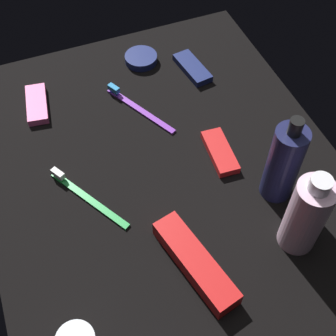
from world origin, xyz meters
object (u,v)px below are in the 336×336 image
Objects in this scene: toothbrush_green at (84,195)px; snack_bar_pink at (37,104)px; snack_bar_navy at (192,68)px; bodywash_bottle at (306,215)px; toothpaste_box_red at (195,263)px; snack_bar_red at (220,152)px; lotion_bottle at (284,163)px; cream_tin_left at (141,58)px; toothbrush_purple at (136,106)px.

toothbrush_green is 25.01cm from snack_bar_pink.
toothbrush_green is 1.55× the size of snack_bar_navy.
bodywash_bottle is 0.97× the size of toothpaste_box_red.
lotion_bottle is at bearing -148.44° from snack_bar_red.
bodywash_bottle is 52.31cm from cream_tin_left.
cream_tin_left is at bearing -23.44° from toothbrush_purple.
toothpaste_box_red is at bearing 170.20° from cream_tin_left.
bodywash_bottle reaches higher than toothbrush_green.
lotion_bottle is 1.10× the size of toothbrush_purple.
lotion_bottle is 9.96cm from bodywash_bottle.
snack_bar_pink is at bearing 7.09° from toothbrush_green.
bodywash_bottle is 18.54cm from toothpaste_box_red.
snack_bar_pink is (35.88, 34.96, -7.25)cm from lotion_bottle.
bodywash_bottle reaches higher than snack_bar_navy.
snack_bar_red is at bearing -90.22° from toothbrush_green.
bodywash_bottle is at bearing 171.41° from snack_bar_navy.
lotion_bottle reaches higher than cream_tin_left.
toothbrush_green and toothbrush_purple have the same top height.
lotion_bottle is 1.04× the size of toothpaste_box_red.
snack_bar_red is at bearing 10.75° from bodywash_bottle.
toothbrush_purple is 16.38cm from snack_bar_navy.
toothbrush_green reaches higher than snack_bar_navy.
toothbrush_purple is 14.43cm from cream_tin_left.
snack_bar_navy is (42.59, -17.93, -0.85)cm from toothpaste_box_red.
toothbrush_green is 23.03cm from toothbrush_purple.
toothbrush_purple is (16.97, -15.57, 0.00)cm from toothbrush_green.
toothbrush_green is 23.17cm from toothpaste_box_red.
snack_bar_navy is 11.67cm from cream_tin_left.
lotion_bottle is 1.76× the size of snack_bar_pink.
toothbrush_purple is at bearing -42.52° from toothbrush_green.
snack_bar_navy is (23.27, -30.68, 0.14)cm from toothbrush_green.
cream_tin_left is at bearing -68.98° from snack_bar_pink.
bodywash_bottle is 1.05× the size of toothbrush_green.
toothpaste_box_red is at bearing 113.36° from lotion_bottle.
toothbrush_purple reaches higher than snack_bar_navy.
cream_tin_left is at bearing 9.85° from bodywash_bottle.
toothpaste_box_red is (-36.29, 2.81, 0.99)cm from toothbrush_purple.
toothbrush_purple is at bearing 104.69° from snack_bar_navy.
snack_bar_red is (-0.10, -26.23, 0.14)cm from toothbrush_green.
snack_bar_pink is at bearing 6.79° from toothpaste_box_red.
toothbrush_green is 26.23cm from snack_bar_red.
snack_bar_navy is at bearing 1.98° from lotion_bottle.
toothbrush_purple is at bearing -17.39° from toothpaste_box_red.
cream_tin_left is (41.27, 10.56, -7.17)cm from lotion_bottle.
toothbrush_purple is at bearing 36.29° from snack_bar_red.
toothbrush_purple is 36.41cm from toothpaste_box_red.
snack_bar_red is (-17.08, -10.66, 0.14)cm from toothbrush_purple.
snack_bar_pink is (24.82, 3.09, 0.14)cm from toothbrush_green.
bodywash_bottle is (-9.81, 1.70, -0.25)cm from lotion_bottle.
toothbrush_green is at bearing 144.81° from cream_tin_left.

